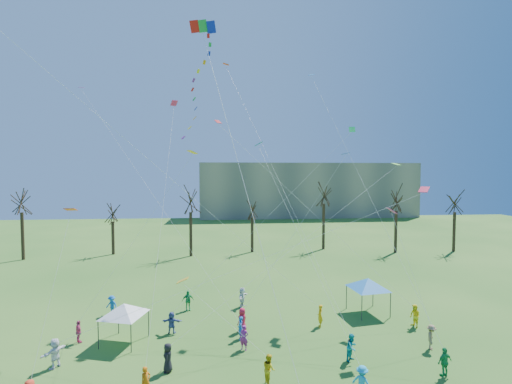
{
  "coord_description": "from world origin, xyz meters",
  "views": [
    {
      "loc": [
        -1.94,
        -17.89,
        12.22
      ],
      "look_at": [
        0.18,
        5.0,
        11.0
      ],
      "focal_mm": 25.0,
      "sensor_mm": 36.0,
      "label": 1
    }
  ],
  "objects": [
    {
      "name": "festival_crowd",
      "position": [
        -1.06,
        6.68,
        0.88
      ],
      "size": [
        26.7,
        15.28,
        1.86
      ],
      "color": "red",
      "rests_on": "ground"
    },
    {
      "name": "small_kites_aloft",
      "position": [
        0.28,
        10.21,
        13.53
      ],
      "size": [
        30.02,
        19.04,
        33.08
      ],
      "color": "#FF420D",
      "rests_on": "ground"
    },
    {
      "name": "bare_tree_row",
      "position": [
        4.2,
        35.54,
        7.24
      ],
      "size": [
        69.68,
        9.5,
        11.46
      ],
      "color": "black",
      "rests_on": "ground"
    },
    {
      "name": "canopy_tent_blue",
      "position": [
        10.6,
        11.6,
        2.62
      ],
      "size": [
        4.08,
        4.08,
        3.09
      ],
      "color": "#3F3F44",
      "rests_on": "ground"
    },
    {
      "name": "distant_building",
      "position": [
        22.0,
        82.0,
        7.5
      ],
      "size": [
        60.0,
        14.0,
        15.0
      ],
      "primitive_type": "cube",
      "color": "gray",
      "rests_on": "ground"
    },
    {
      "name": "canopy_tent_white",
      "position": [
        -9.08,
        7.99,
        2.42
      ],
      "size": [
        3.67,
        3.67,
        2.86
      ],
      "color": "#3F3F44",
      "rests_on": "ground"
    },
    {
      "name": "big_box_kite",
      "position": [
        -3.32,
        6.42,
        17.9
      ],
      "size": [
        3.54,
        5.69,
        22.56
      ],
      "color": "red",
      "rests_on": "ground"
    }
  ]
}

